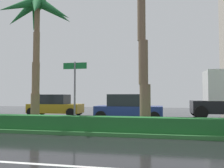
% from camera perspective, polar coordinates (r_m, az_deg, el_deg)
% --- Properties ---
extents(ground_plane, '(90.00, 42.00, 0.10)m').
position_cam_1_polar(ground_plane, '(12.84, -2.95, -10.31)').
color(ground_plane, black).
extents(near_lane_divider_stripe, '(81.00, 0.14, 0.01)m').
position_cam_1_polar(near_lane_divider_stripe, '(6.43, -19.83, -17.31)').
color(near_lane_divider_stripe, white).
rests_on(near_lane_divider_stripe, ground_plane).
extents(median_strip, '(85.50, 4.00, 0.15)m').
position_cam_1_polar(median_strip, '(11.87, -4.20, -10.32)').
color(median_strip, '#2D6B33').
rests_on(median_strip, ground_plane).
extents(median_hedge, '(76.50, 0.70, 0.60)m').
position_cam_1_polar(median_hedge, '(10.49, -6.32, -9.24)').
color(median_hedge, '#1E6028').
rests_on(median_hedge, median_strip).
extents(palm_tree_centre_left, '(3.94, 3.65, 6.91)m').
position_cam_1_polar(palm_tree_centre_left, '(13.58, -17.44, 14.60)').
color(palm_tree_centre_left, '#7E6247').
rests_on(palm_tree_centre_left, median_strip).
extents(street_name_sign, '(1.10, 0.08, 3.00)m').
position_cam_1_polar(street_name_sign, '(10.84, -8.85, -0.39)').
color(street_name_sign, slate).
rests_on(street_name_sign, median_strip).
extents(car_in_traffic_second, '(4.30, 2.02, 1.72)m').
position_cam_1_polar(car_in_traffic_second, '(20.08, -13.40, -5.00)').
color(car_in_traffic_second, '#B28C1E').
rests_on(car_in_traffic_second, ground_plane).
extents(car_in_traffic_third, '(4.30, 2.02, 1.72)m').
position_cam_1_polar(car_in_traffic_third, '(15.63, 3.87, -5.73)').
color(car_in_traffic_third, navy).
rests_on(car_in_traffic_third, ground_plane).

